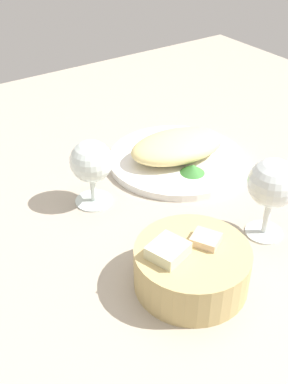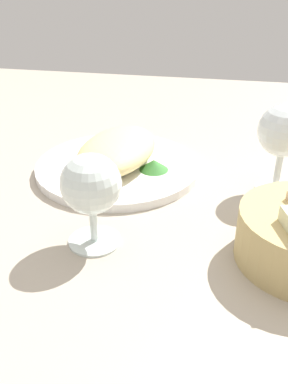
{
  "view_description": "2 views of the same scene",
  "coord_description": "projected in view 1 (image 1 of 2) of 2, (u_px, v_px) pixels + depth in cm",
  "views": [
    {
      "loc": [
        47.27,
        54.53,
        50.21
      ],
      "look_at": [
        9.87,
        -0.25,
        4.22
      ],
      "focal_mm": 44.96,
      "sensor_mm": 36.0,
      "label": 1
    },
    {
      "loc": [
        56.7,
        6.86,
        31.56
      ],
      "look_at": [
        9.11,
        -2.8,
        4.33
      ],
      "focal_mm": 39.17,
      "sensor_mm": 36.0,
      "label": 2
    }
  ],
  "objects": [
    {
      "name": "ground_plane",
      "position": [
        189.0,
        199.0,
        0.88
      ],
      "size": [
        140.0,
        140.0,
        2.0
      ],
      "primitive_type": "cube",
      "color": "#AC9F8C"
    },
    {
      "name": "plate",
      "position": [
        177.0,
        160.0,
        0.96
      ],
      "size": [
        27.37,
        27.37,
        1.4
      ],
      "primitive_type": "cylinder",
      "color": "white",
      "rests_on": "ground_plane"
    },
    {
      "name": "omelette",
      "position": [
        177.0,
        146.0,
        0.94
      ],
      "size": [
        20.9,
        13.91,
        4.85
      ],
      "primitive_type": "ellipsoid",
      "rotation": [
        0.0,
        0.0,
        -0.12
      ],
      "color": "#E8D288",
      "rests_on": "plate"
    },
    {
      "name": "bread_basket",
      "position": [
        191.0,
        266.0,
        0.67
      ],
      "size": [
        16.31,
        16.31,
        8.14
      ],
      "color": "tan",
      "rests_on": "ground_plane"
    },
    {
      "name": "wine_glass_near",
      "position": [
        91.0,
        164.0,
        0.81
      ],
      "size": [
        7.36,
        7.36,
        12.04
      ],
      "color": "silver",
      "rests_on": "ground_plane"
    },
    {
      "name": "wine_glass_far",
      "position": [
        272.0,
        186.0,
        0.73
      ],
      "size": [
        7.75,
        7.75,
        13.69
      ],
      "color": "silver",
      "rests_on": "ground_plane"
    },
    {
      "name": "lettuce_garnish",
      "position": [
        193.0,
        169.0,
        0.9
      ],
      "size": [
        4.75,
        4.75,
        1.75
      ],
      "primitive_type": "cone",
      "color": "#397F34",
      "rests_on": "plate"
    }
  ]
}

